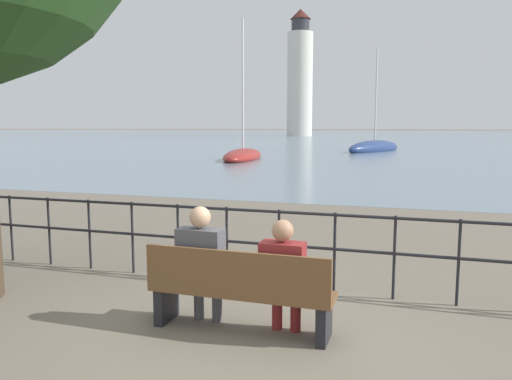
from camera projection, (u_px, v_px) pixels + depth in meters
ground_plane at (241, 330)px, 5.24m from camera, size 1000.00×1000.00×0.00m
harbor_water at (412, 134)px, 155.05m from camera, size 600.00×300.00×0.01m
park_bench at (239, 292)px, 5.13m from camera, size 1.95×0.45×0.90m
seated_person_left at (202, 260)px, 5.30m from camera, size 0.48×0.35×1.30m
seated_person_right at (283, 272)px, 5.04m from camera, size 0.44×0.35×1.21m
promenade_railing at (279, 236)px, 6.55m from camera, size 10.33×0.04×1.05m
sailboat_1 at (375, 148)px, 43.44m from camera, size 4.81×8.82×9.29m
sailboat_2 at (243, 156)px, 32.88m from camera, size 3.21×8.15×9.30m
harbor_lighthouse at (300, 78)px, 116.05m from camera, size 5.90×5.90×29.02m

